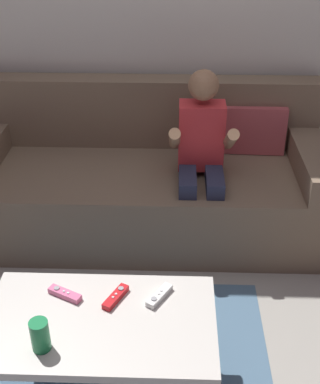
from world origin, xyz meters
The scene contains 8 objects.
ground_plane centered at (0.00, 0.00, 0.00)m, with size 8.03×8.03×0.00m, color #9E998E.
couch centered at (-0.11, 1.10, 0.29)m, with size 2.02×0.80×0.83m.
person_seated_on_couch centered at (0.18, 0.92, 0.57)m, with size 0.34×0.42×1.00m.
coffee_table centered at (-0.22, -0.13, 0.37)m, with size 0.86×0.51×0.42m.
game_remote_pink_near_edge centered at (-0.38, -0.01, 0.43)m, with size 0.14×0.09×0.03m.
game_remote_white_center centered at (-0.01, -0.01, 0.43)m, with size 0.10×0.14×0.03m.
game_remote_red_far_corner centered at (-0.18, -0.02, 0.43)m, with size 0.10×0.14×0.03m.
soda_can centered at (-0.41, -0.27, 0.48)m, with size 0.07×0.07×0.12m, color #1E7F47.
Camera 1 is at (0.05, -1.49, 1.80)m, focal length 47.99 mm.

